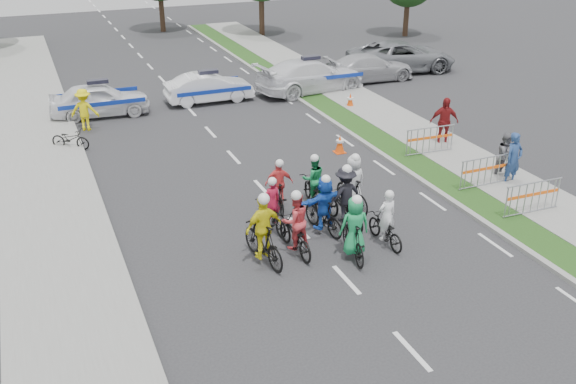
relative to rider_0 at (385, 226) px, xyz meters
name	(u,v)px	position (x,y,z in m)	size (l,w,h in m)	color
ground	(346,280)	(-1.81, -1.22, -0.56)	(90.00, 90.00, 0.00)	#28282B
curb_right	(411,174)	(3.29, 3.78, -0.50)	(0.20, 60.00, 0.12)	gray
grass_strip	(429,171)	(3.99, 3.78, -0.50)	(1.20, 60.00, 0.11)	#203F14
sidewalk_right	(471,163)	(5.79, 3.78, -0.49)	(2.40, 60.00, 0.13)	gray
sidewalk_left	(57,237)	(-8.31, 3.78, -0.49)	(3.00, 60.00, 0.13)	gray
rider_0	(385,226)	(0.00, 0.00, 0.00)	(0.64, 1.66, 1.67)	black
rider_1	(354,234)	(-1.15, -0.32, 0.17)	(0.86, 1.84, 1.87)	black
rider_2	(295,230)	(-2.46, 0.53, 0.14)	(0.81, 1.86, 1.87)	black
rider_3	(263,236)	(-3.41, 0.38, 0.22)	(1.08, 1.99, 2.03)	black
rider_4	(344,202)	(-0.54, 1.42, 0.19)	(1.14, 1.97, 1.94)	black
rider_5	(324,208)	(-1.25, 1.29, 0.20)	(1.50, 1.78, 1.80)	black
rider_6	(272,212)	(-2.56, 1.98, 0.00)	(0.76, 1.70, 1.68)	black
rider_7	(353,188)	(0.18, 2.26, 0.17)	(0.82, 1.80, 1.86)	black
rider_8	(313,186)	(-0.81, 2.98, 0.09)	(0.80, 1.76, 1.73)	black
rider_9	(279,190)	(-1.89, 3.11, 0.10)	(0.90, 1.66, 1.69)	black
police_car_0	(100,100)	(-5.59, 14.73, 0.16)	(1.70, 4.22, 1.44)	white
police_car_1	(209,88)	(-0.63, 14.92, 0.11)	(1.41, 4.05, 1.33)	white
police_car_2	(310,76)	(4.42, 14.64, 0.24)	(2.24, 5.51, 1.60)	white
civilian_sedan	(370,68)	(8.11, 15.36, 0.13)	(1.92, 4.72, 1.37)	#B5B5BA
civilian_suv	(401,56)	(10.70, 16.47, 0.26)	(2.70, 5.86, 1.63)	gray
spectator_0	(514,159)	(5.93, 1.90, 0.35)	(0.66, 0.43, 1.80)	navy
spectator_1	(506,155)	(6.13, 2.50, 0.23)	(0.76, 0.59, 1.57)	slate
spectator_2	(444,122)	(5.99, 5.86, 0.39)	(1.11, 0.46, 1.90)	maroon
marshal_hiviz	(84,110)	(-6.41, 13.00, 0.31)	(1.11, 0.64, 1.72)	yellow
barrier_0	(532,199)	(4.89, -0.20, 0.00)	(2.00, 0.50, 1.12)	#A5A8AD
barrier_1	(485,173)	(4.89, 1.95, 0.00)	(2.00, 0.50, 1.12)	#A5A8AD
barrier_2	(430,142)	(4.89, 5.13, 0.00)	(2.00, 0.50, 1.12)	#A5A8AD
cone_0	(340,144)	(2.02, 6.71, -0.22)	(0.40, 0.40, 0.70)	#F24C0C
cone_1	(350,101)	(4.96, 11.49, -0.22)	(0.40, 0.40, 0.70)	#F24C0C
parked_bike	(70,139)	(-7.22, 10.98, -0.16)	(0.53, 1.52, 0.80)	black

